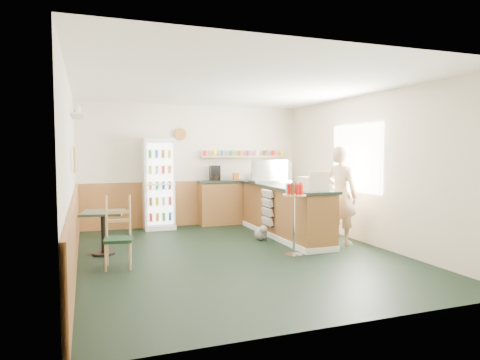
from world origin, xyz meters
name	(u,v)px	position (x,y,z in m)	size (l,w,h in m)	color
ground	(238,255)	(0.00, 0.00, 0.00)	(6.00, 6.00, 0.00)	black
room_envelope	(211,160)	(-0.23, 0.73, 1.52)	(5.04, 6.02, 2.72)	beige
service_counter	(284,213)	(1.35, 1.07, 0.46)	(0.68, 3.01, 1.01)	#A56F35
back_counter	(245,199)	(1.19, 2.80, 0.55)	(2.24, 0.42, 1.69)	#A56F35
drinks_fridge	(159,184)	(-0.83, 2.74, 0.97)	(0.64, 0.54, 1.95)	white
display_case	(270,172)	(1.35, 1.77, 1.24)	(0.83, 0.43, 0.47)	silver
cash_register	(313,184)	(1.35, -0.05, 1.13)	(0.40, 0.42, 0.23)	#EFE5C6
shopkeeper	(341,195)	(2.05, 0.16, 0.89)	(0.59, 0.43, 1.78)	tan
condiment_stand	(294,206)	(0.84, -0.36, 0.80)	(0.37, 0.37, 1.16)	silver
newspaper_rack	(267,208)	(0.99, 1.07, 0.58)	(0.09, 0.44, 0.70)	black
cafe_table	(103,224)	(-2.05, 0.74, 0.50)	(0.75, 0.75, 0.71)	black
cafe_chair	(118,230)	(-1.88, -0.07, 0.54)	(0.43, 0.43, 1.03)	black
dog_doorstop	(261,233)	(0.80, 0.90, 0.14)	(0.24, 0.32, 0.29)	#979791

